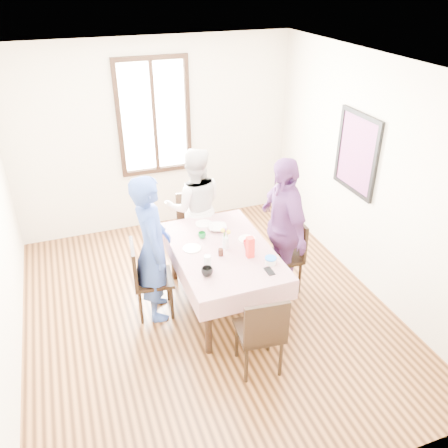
{
  "coord_description": "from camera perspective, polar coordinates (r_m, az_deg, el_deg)",
  "views": [
    {
      "loc": [
        -1.25,
        -3.98,
        3.49
      ],
      "look_at": [
        0.21,
        0.0,
        1.1
      ],
      "focal_mm": 37.15,
      "sensor_mm": 36.0,
      "label": 1
    }
  ],
  "objects": [
    {
      "name": "person_left",
      "position": [
        4.99,
        -8.8,
        -3.02
      ],
      "size": [
        0.46,
        0.65,
        1.68
      ],
      "primitive_type": "imported",
      "rotation": [
        0.0,
        0.0,
        1.47
      ],
      "color": "#2C4698",
      "rests_on": "ground"
    },
    {
      "name": "chair_right",
      "position": [
        5.55,
        7.1,
        -4.02
      ],
      "size": [
        0.42,
        0.42,
        0.91
      ],
      "primitive_type": "cube",
      "rotation": [
        0.0,
        0.0,
        1.58
      ],
      "color": "black",
      "rests_on": "ground"
    },
    {
      "name": "jam_jar",
      "position": [
        4.95,
        -0.4,
        -3.5
      ],
      "size": [
        0.06,
        0.06,
        0.08
      ],
      "primitive_type": "cylinder",
      "color": "black",
      "rests_on": "tablecloth"
    },
    {
      "name": "chair_near",
      "position": [
        4.52,
        4.34,
        -12.91
      ],
      "size": [
        0.46,
        0.46,
        0.91
      ],
      "primitive_type": "cube",
      "rotation": [
        0.0,
        0.0,
        -0.11
      ],
      "color": "black",
      "rests_on": "ground"
    },
    {
      "name": "plate_far",
      "position": [
        5.55,
        -2.52,
        0.03
      ],
      "size": [
        0.2,
        0.2,
        0.01
      ],
      "primitive_type": "cylinder",
      "color": "white",
      "rests_on": "tablecloth"
    },
    {
      "name": "mug_black",
      "position": [
        4.64,
        -2.1,
        -5.88
      ],
      "size": [
        0.15,
        0.15,
        0.09
      ],
      "primitive_type": "imported",
      "rotation": [
        0.0,
        0.0,
        -0.33
      ],
      "color": "black",
      "rests_on": "tablecloth"
    },
    {
      "name": "butter_tub",
      "position": [
        4.85,
        5.75,
        -4.54
      ],
      "size": [
        0.12,
        0.12,
        0.06
      ],
      "primitive_type": "cylinder",
      "color": "white",
      "rests_on": "tablecloth"
    },
    {
      "name": "dining_table",
      "position": [
        5.3,
        -0.19,
        -6.6
      ],
      "size": [
        0.92,
        1.48,
        0.75
      ],
      "primitive_type": "cube",
      "color": "black",
      "rests_on": "ground"
    },
    {
      "name": "back_wall",
      "position": [
        6.7,
        -8.46,
        10.48
      ],
      "size": [
        4.0,
        0.0,
        4.0
      ],
      "primitive_type": "plane",
      "rotation": [
        1.57,
        0.0,
        0.0
      ],
      "color": "beige",
      "rests_on": "ground"
    },
    {
      "name": "ground",
      "position": [
        5.44,
        -2.12,
        -10.54
      ],
      "size": [
        4.5,
        4.5,
        0.0
      ],
      "primitive_type": "plane",
      "color": "#321A0C",
      "rests_on": "ground"
    },
    {
      "name": "juice_carton",
      "position": [
        4.89,
        3.24,
        -2.87
      ],
      "size": [
        0.07,
        0.07,
        0.23
      ],
      "primitive_type": "cube",
      "color": "red",
      "rests_on": "tablecloth"
    },
    {
      "name": "serving_bowl",
      "position": [
        5.42,
        -0.8,
        -0.47
      ],
      "size": [
        0.27,
        0.27,
        0.05
      ],
      "primitive_type": "imported",
      "rotation": [
        0.0,
        0.0,
        -0.31
      ],
      "color": "white",
      "rests_on": "tablecloth"
    },
    {
      "name": "drinking_glass",
      "position": [
        4.8,
        -2.07,
        -4.49
      ],
      "size": [
        0.07,
        0.07,
        0.11
      ],
      "primitive_type": "cylinder",
      "color": "silver",
      "rests_on": "tablecloth"
    },
    {
      "name": "mug_green",
      "position": [
        5.27,
        -2.72,
        -1.38
      ],
      "size": [
        0.09,
        0.09,
        0.07
      ],
      "primitive_type": "imported",
      "rotation": [
        0.0,
        0.0,
        0.05
      ],
      "color": "#0C7226",
      "rests_on": "tablecloth"
    },
    {
      "name": "right_wall",
      "position": [
        5.56,
        17.67,
        5.35
      ],
      "size": [
        0.0,
        4.5,
        4.5
      ],
      "primitive_type": "plane",
      "rotation": [
        1.57,
        0.0,
        -1.57
      ],
      "color": "beige",
      "rests_on": "ground"
    },
    {
      "name": "window_frame",
      "position": [
        6.6,
        -8.61,
        12.89
      ],
      "size": [
        1.02,
        0.06,
        1.62
      ],
      "primitive_type": "cube",
      "color": "black",
      "rests_on": "back_wall"
    },
    {
      "name": "plate_right",
      "position": [
        5.25,
        2.86,
        -1.87
      ],
      "size": [
        0.2,
        0.2,
        0.01
      ],
      "primitive_type": "cylinder",
      "color": "white",
      "rests_on": "tablecloth"
    },
    {
      "name": "chair_left",
      "position": [
        5.2,
        -8.7,
        -6.66
      ],
      "size": [
        0.46,
        0.46,
        0.91
      ],
      "primitive_type": "cube",
      "rotation": [
        0.0,
        0.0,
        -1.68
      ],
      "color": "black",
      "rests_on": "ground"
    },
    {
      "name": "tablecloth",
      "position": [
        5.08,
        -0.19,
        -3.12
      ],
      "size": [
        1.04,
        1.6,
        0.01
      ],
      "primitive_type": "cube",
      "color": "maroon",
      "rests_on": "dining_table"
    },
    {
      "name": "smartphone",
      "position": [
        4.74,
        5.61,
        -5.79
      ],
      "size": [
        0.07,
        0.15,
        0.01
      ],
      "primitive_type": "cube",
      "color": "black",
      "rests_on": "tablecloth"
    },
    {
      "name": "mug_flag",
      "position": [
        5.07,
        2.92,
        -2.56
      ],
      "size": [
        0.13,
        0.13,
        0.09
      ],
      "primitive_type": "imported",
      "rotation": [
        0.0,
        0.0,
        0.44
      ],
      "color": "red",
      "rests_on": "tablecloth"
    },
    {
      "name": "plate_left",
      "position": [
        5.09,
        -3.95,
        -3.0
      ],
      "size": [
        0.2,
        0.2,
        0.01
      ],
      "primitive_type": "cylinder",
      "color": "white",
      "rests_on": "tablecloth"
    },
    {
      "name": "window_pane",
      "position": [
        6.6,
        -8.63,
        12.91
      ],
      "size": [
        0.9,
        0.02,
        1.5
      ],
      "primitive_type": "cube",
      "color": "white",
      "rests_on": "back_wall"
    },
    {
      "name": "art_poster",
      "position": [
        5.7,
        16.05,
        8.35
      ],
      "size": [
        0.04,
        0.76,
        0.96
      ],
      "primitive_type": "cube",
      "color": "red",
      "rests_on": "right_wall"
    },
    {
      "name": "flower_vase",
      "position": [
        5.06,
        0.18,
        -2.3
      ],
      "size": [
        0.07,
        0.07,
        0.13
      ],
      "primitive_type": "cylinder",
      "color": "silver",
      "rests_on": "tablecloth"
    },
    {
      "name": "chair_far",
      "position": [
        6.07,
        -3.47,
        -0.65
      ],
      "size": [
        0.44,
        0.44,
        0.91
      ],
      "primitive_type": "cube",
      "rotation": [
        0.0,
        0.0,
        3.09
      ],
      "color": "black",
      "rests_on": "ground"
    },
    {
      "name": "butter_lid",
      "position": [
        4.83,
        5.77,
        -4.19
      ],
      "size": [
        0.12,
        0.12,
        0.01
      ],
      "primitive_type": "cylinder",
      "color": "blue",
      "rests_on": "butter_tub"
    },
    {
      "name": "person_far",
      "position": [
        5.9,
        -3.51,
        2.05
      ],
      "size": [
        0.86,
        0.73,
        1.57
      ],
      "primitive_type": "imported",
      "rotation": [
        0.0,
        0.0,
        2.95
      ],
      "color": "silver",
      "rests_on": "ground"
    },
    {
      "name": "person_right",
      "position": [
        5.33,
        7.16,
        -0.47
      ],
      "size": [
        0.44,
        1.01,
        1.71
      ],
      "primitive_type": "imported",
      "rotation": [
        0.0,
        0.0,
        -1.59
      ],
      "color": "#633370",
      "rests_on": "ground"
    },
    {
      "name": "flower_bunch",
      "position": [
        5.0,
        0.18,
        -1.16
      ],
      "size": [
        0.09,
        0.09,
        0.1
      ],
      "primitive_type": null,
      "color": "yellow",
      "rests_on": "flower_vase"
    }
  ]
}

